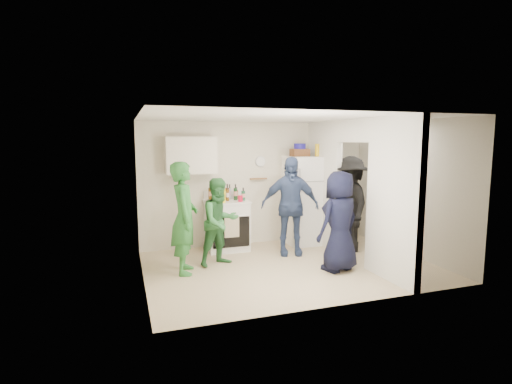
% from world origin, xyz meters
% --- Properties ---
extents(floor, '(4.80, 4.80, 0.00)m').
position_xyz_m(floor, '(0.00, 0.00, 0.00)').
color(floor, '#CAB38E').
rests_on(floor, ground).
extents(wall_back, '(4.80, 0.00, 4.80)m').
position_xyz_m(wall_back, '(0.00, 1.70, 1.25)').
color(wall_back, silver).
rests_on(wall_back, floor).
extents(wall_front, '(4.80, 0.00, 4.80)m').
position_xyz_m(wall_front, '(0.00, -1.70, 1.25)').
color(wall_front, silver).
rests_on(wall_front, floor).
extents(wall_left, '(0.00, 3.40, 3.40)m').
position_xyz_m(wall_left, '(-2.40, 0.00, 1.25)').
color(wall_left, silver).
rests_on(wall_left, floor).
extents(wall_right, '(0.00, 3.40, 3.40)m').
position_xyz_m(wall_right, '(2.40, 0.00, 1.25)').
color(wall_right, silver).
rests_on(wall_right, floor).
extents(ceiling, '(4.80, 4.80, 0.00)m').
position_xyz_m(ceiling, '(0.00, 0.00, 2.50)').
color(ceiling, white).
rests_on(ceiling, wall_back).
extents(partition_pier_back, '(0.12, 1.20, 2.50)m').
position_xyz_m(partition_pier_back, '(1.20, 1.10, 1.25)').
color(partition_pier_back, silver).
rests_on(partition_pier_back, floor).
extents(partition_pier_front, '(0.12, 1.20, 2.50)m').
position_xyz_m(partition_pier_front, '(1.20, -1.10, 1.25)').
color(partition_pier_front, silver).
rests_on(partition_pier_front, floor).
extents(partition_header, '(0.12, 1.00, 0.40)m').
position_xyz_m(partition_header, '(1.20, 0.00, 2.30)').
color(partition_header, silver).
rests_on(partition_header, partition_pier_back).
extents(stove, '(0.81, 0.68, 0.97)m').
position_xyz_m(stove, '(-0.75, 1.37, 0.49)').
color(stove, white).
rests_on(stove, floor).
extents(upper_cabinet, '(0.95, 0.34, 0.70)m').
position_xyz_m(upper_cabinet, '(-1.40, 1.52, 1.85)').
color(upper_cabinet, silver).
rests_on(upper_cabinet, wall_back).
extents(fridge, '(0.74, 0.72, 1.81)m').
position_xyz_m(fridge, '(0.90, 1.34, 0.90)').
color(fridge, white).
rests_on(fridge, floor).
extents(wicker_basket, '(0.35, 0.25, 0.15)m').
position_xyz_m(wicker_basket, '(0.80, 1.39, 1.88)').
color(wicker_basket, brown).
rests_on(wicker_basket, fridge).
extents(blue_bowl, '(0.24, 0.24, 0.11)m').
position_xyz_m(blue_bowl, '(0.80, 1.39, 2.01)').
color(blue_bowl, navy).
rests_on(blue_bowl, wicker_basket).
extents(yellow_cup_stack_top, '(0.09, 0.09, 0.25)m').
position_xyz_m(yellow_cup_stack_top, '(1.12, 1.24, 1.93)').
color(yellow_cup_stack_top, yellow).
rests_on(yellow_cup_stack_top, fridge).
extents(wall_clock, '(0.22, 0.02, 0.22)m').
position_xyz_m(wall_clock, '(0.05, 1.68, 1.70)').
color(wall_clock, white).
rests_on(wall_clock, wall_back).
extents(spice_shelf, '(0.35, 0.08, 0.03)m').
position_xyz_m(spice_shelf, '(0.00, 1.65, 1.35)').
color(spice_shelf, olive).
rests_on(spice_shelf, wall_back).
extents(nook_window, '(0.03, 0.70, 0.80)m').
position_xyz_m(nook_window, '(2.38, 0.20, 1.65)').
color(nook_window, black).
rests_on(nook_window, wall_right).
extents(nook_window_frame, '(0.04, 0.76, 0.86)m').
position_xyz_m(nook_window_frame, '(2.36, 0.20, 1.65)').
color(nook_window_frame, white).
rests_on(nook_window_frame, wall_right).
extents(nook_valance, '(0.04, 0.82, 0.18)m').
position_xyz_m(nook_valance, '(2.34, 0.20, 2.00)').
color(nook_valance, white).
rests_on(nook_valance, wall_right).
extents(yellow_cup_stack_stove, '(0.09, 0.09, 0.25)m').
position_xyz_m(yellow_cup_stack_stove, '(-0.87, 1.15, 1.10)').
color(yellow_cup_stack_stove, yellow).
rests_on(yellow_cup_stack_stove, stove).
extents(red_cup, '(0.09, 0.09, 0.12)m').
position_xyz_m(red_cup, '(-0.53, 1.17, 1.03)').
color(red_cup, red).
rests_on(red_cup, stove).
extents(person_green_left, '(0.54, 0.72, 1.80)m').
position_xyz_m(person_green_left, '(-1.74, 0.26, 0.90)').
color(person_green_left, '#317C35').
rests_on(person_green_left, floor).
extents(person_green_center, '(0.88, 0.79, 1.50)m').
position_xyz_m(person_green_center, '(-1.10, 0.48, 0.75)').
color(person_green_center, '#33743B').
rests_on(person_green_center, floor).
extents(person_denim, '(1.16, 0.71, 1.84)m').
position_xyz_m(person_denim, '(0.29, 0.69, 0.92)').
color(person_denim, navy).
rests_on(person_denim, floor).
extents(person_navy, '(0.93, 0.75, 1.65)m').
position_xyz_m(person_navy, '(0.68, -0.44, 0.82)').
color(person_navy, black).
rests_on(person_navy, floor).
extents(person_nook, '(0.95, 1.32, 1.84)m').
position_xyz_m(person_nook, '(1.48, 0.54, 0.92)').
color(person_nook, black).
rests_on(person_nook, floor).
extents(bottle_a, '(0.06, 0.06, 0.33)m').
position_xyz_m(bottle_a, '(-1.05, 1.50, 1.14)').
color(bottle_a, brown).
rests_on(bottle_a, stove).
extents(bottle_b, '(0.06, 0.06, 0.27)m').
position_xyz_m(bottle_b, '(-0.94, 1.28, 1.11)').
color(bottle_b, '#16431D').
rests_on(bottle_b, stove).
extents(bottle_c, '(0.07, 0.07, 0.27)m').
position_xyz_m(bottle_c, '(-0.82, 1.53, 1.11)').
color(bottle_c, '#B6B8C5').
rests_on(bottle_c, stove).
extents(bottle_d, '(0.06, 0.06, 0.30)m').
position_xyz_m(bottle_d, '(-0.74, 1.32, 1.12)').
color(bottle_d, '#5E3E10').
rests_on(bottle_d, stove).
extents(bottle_e, '(0.07, 0.07, 0.30)m').
position_xyz_m(bottle_e, '(-0.64, 1.56, 1.12)').
color(bottle_e, '#9EA7B0').
rests_on(bottle_e, stove).
extents(bottle_f, '(0.07, 0.07, 0.32)m').
position_xyz_m(bottle_f, '(-0.56, 1.40, 1.13)').
color(bottle_f, '#123418').
rests_on(bottle_f, stove).
extents(bottle_g, '(0.07, 0.07, 0.24)m').
position_xyz_m(bottle_g, '(-0.51, 1.53, 1.09)').
color(bottle_g, brown).
rests_on(bottle_g, stove).
extents(bottle_h, '(0.06, 0.06, 0.32)m').
position_xyz_m(bottle_h, '(-1.03, 1.25, 1.13)').
color(bottle_h, '#A1A7AD').
rests_on(bottle_h, stove).
extents(bottle_i, '(0.07, 0.07, 0.32)m').
position_xyz_m(bottle_i, '(-0.71, 1.46, 1.13)').
color(bottle_i, '#5B250F').
rests_on(bottle_i, stove).
extents(bottle_j, '(0.07, 0.07, 0.25)m').
position_xyz_m(bottle_j, '(-0.44, 1.28, 1.10)').
color(bottle_j, '#1D5535').
rests_on(bottle_j, stove).
extents(bottle_k, '(0.08, 0.08, 0.30)m').
position_xyz_m(bottle_k, '(-0.95, 1.39, 1.12)').
color(bottle_k, brown).
rests_on(bottle_k, stove).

